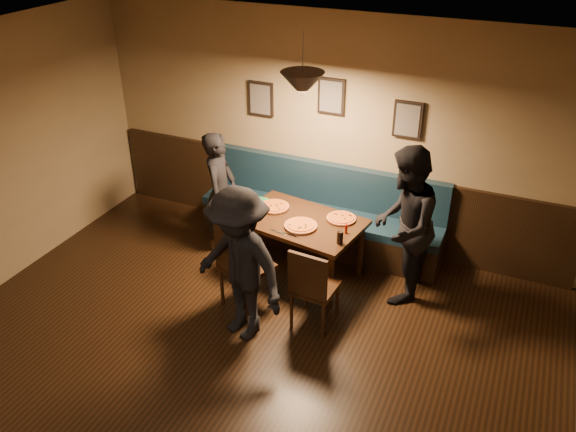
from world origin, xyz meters
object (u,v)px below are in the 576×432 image
object	(u,v)px
dining_table	(300,247)
tabasco_bottle	(346,228)
chair_near_right	(315,286)
booth_bench	(320,210)
soda_glass	(340,237)
chair_near_left	(247,264)
diner_left	(220,192)
diner_right	(404,226)
diner_front	(239,265)

from	to	relation	value
dining_table	tabasco_bottle	bearing A→B (deg)	1.93
chair_near_right	tabasco_bottle	size ratio (longest dim) A/B	7.19
dining_table	booth_bench	bearing A→B (deg)	101.18
dining_table	soda_glass	xyz separation A→B (m)	(0.56, -0.29, 0.43)
chair_near_left	booth_bench	bearing A→B (deg)	101.68
dining_table	diner_left	size ratio (longest dim) A/B	0.89
booth_bench	soda_glass	size ratio (longest dim) A/B	20.95
chair_near_right	tabasco_bottle	distance (m)	0.75
booth_bench	diner_right	size ratio (longest dim) A/B	1.73
diner_right	diner_front	distance (m)	1.79
booth_bench	diner_front	bearing A→B (deg)	-93.71
chair_near_left	diner_left	xyz separation A→B (m)	(-0.83, 0.93, 0.24)
diner_left	tabasco_bottle	xyz separation A→B (m)	(1.66, -0.24, 0.03)
booth_bench	diner_left	size ratio (longest dim) A/B	1.99
booth_bench	diner_right	xyz separation A→B (m)	(1.15, -0.59, 0.37)
dining_table	chair_near_right	bearing A→B (deg)	-48.63
diner_front	tabasco_bottle	world-z (taller)	diner_front
diner_left	booth_bench	bearing A→B (deg)	-76.72
chair_near_left	chair_near_right	size ratio (longest dim) A/B	1.12
dining_table	diner_right	size ratio (longest dim) A/B	0.77
dining_table	tabasco_bottle	world-z (taller)	tabasco_bottle
chair_near_right	diner_right	distance (m)	1.13
booth_bench	chair_near_left	world-z (taller)	chair_near_left
tabasco_bottle	chair_near_right	bearing A→B (deg)	-96.69
chair_near_right	soda_glass	bearing A→B (deg)	83.57
booth_bench	chair_near_right	bearing A→B (deg)	-70.75
diner_right	tabasco_bottle	size ratio (longest dim) A/B	13.47
soda_glass	dining_table	bearing A→B (deg)	152.89
dining_table	chair_near_left	xyz separation A→B (m)	(-0.29, -0.76, 0.16)
chair_near_right	chair_near_left	bearing A→B (deg)	-175.20
dining_table	diner_right	distance (m)	1.24
dining_table	diner_front	world-z (taller)	diner_front
booth_bench	chair_near_right	size ratio (longest dim) A/B	3.24
chair_near_right	diner_front	xyz separation A→B (m)	(-0.61, -0.43, 0.35)
booth_bench	diner_front	distance (m)	1.88
dining_table	diner_front	distance (m)	1.27
chair_near_left	diner_left	size ratio (longest dim) A/B	0.69
soda_glass	chair_near_left	bearing A→B (deg)	-150.67
diner_front	chair_near_left	bearing A→B (deg)	125.58
diner_front	soda_glass	size ratio (longest dim) A/B	11.31
diner_right	diner_left	bearing A→B (deg)	-96.03
diner_left	diner_front	bearing A→B (deg)	-155.68
booth_bench	chair_near_right	distance (m)	1.50
chair_near_right	diner_left	xyz separation A→B (m)	(-1.58, 0.92, 0.29)
diner_left	diner_front	size ratio (longest dim) A/B	0.93
tabasco_bottle	dining_table	bearing A→B (deg)	172.76
dining_table	tabasco_bottle	xyz separation A→B (m)	(0.55, -0.07, 0.42)
booth_bench	soda_glass	distance (m)	1.15
chair_near_left	diner_front	xyz separation A→B (m)	(0.14, -0.42, 0.29)
booth_bench	diner_front	size ratio (longest dim) A/B	1.85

